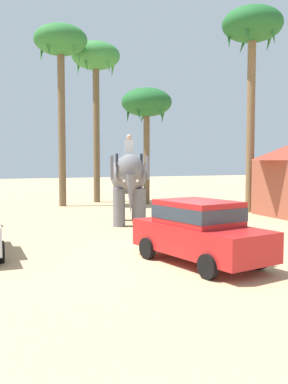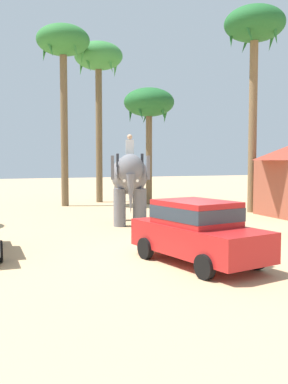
% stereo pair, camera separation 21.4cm
% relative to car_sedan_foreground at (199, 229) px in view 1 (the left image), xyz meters
% --- Properties ---
extents(ground_plane, '(120.00, 120.00, 0.00)m').
position_rel_car_sedan_foreground_xyz_m(ground_plane, '(-0.16, 0.81, -0.93)').
color(ground_plane, tan).
extents(car_sedan_foreground, '(2.36, 4.32, 1.70)m').
position_rel_car_sedan_foreground_xyz_m(car_sedan_foreground, '(0.00, 0.00, 0.00)').
color(car_sedan_foreground, red).
rests_on(car_sedan_foreground, ground).
extents(elephant_with_mahout, '(2.67, 4.01, 3.88)m').
position_rel_car_sedan_foreground_xyz_m(elephant_with_mahout, '(1.06, 7.63, 1.06)').
color(elephant_with_mahout, slate).
rests_on(elephant_with_mahout, ground).
extents(palm_tree_behind_elephant, '(3.20, 3.20, 10.61)m').
position_rel_car_sedan_foreground_xyz_m(palm_tree_behind_elephant, '(2.94, 17.98, 8.34)').
color(palm_tree_behind_elephant, brown).
rests_on(palm_tree_behind_elephant, ground).
extents(palm_tree_near_hut, '(3.20, 3.20, 7.40)m').
position_rel_car_sedan_foreground_xyz_m(palm_tree_near_hut, '(5.46, 15.42, 5.38)').
color(palm_tree_near_hut, brown).
rests_on(palm_tree_near_hut, ground).
extents(palm_tree_left_of_road, '(3.20, 3.20, 10.90)m').
position_rel_car_sedan_foreground_xyz_m(palm_tree_left_of_road, '(8.78, 9.18, 8.60)').
color(palm_tree_left_of_road, brown).
rests_on(palm_tree_left_of_road, ground).
extents(palm_tree_leaning_seaward, '(3.20, 3.20, 10.93)m').
position_rel_car_sedan_foreground_xyz_m(palm_tree_leaning_seaward, '(0.23, 16.38, 8.63)').
color(palm_tree_leaning_seaward, brown).
rests_on(palm_tree_leaning_seaward, ground).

